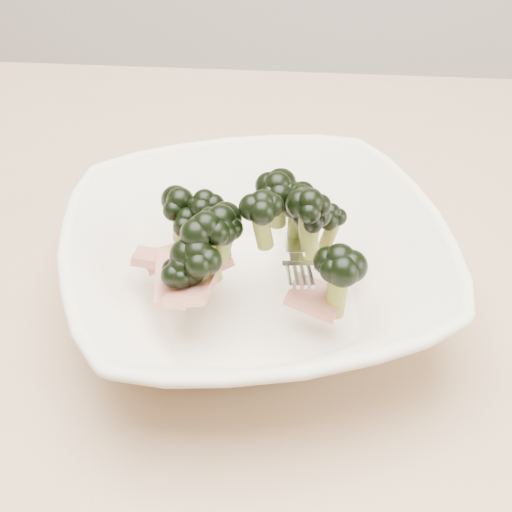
% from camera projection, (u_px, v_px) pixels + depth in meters
% --- Properties ---
extents(dining_table, '(1.20, 0.80, 0.75)m').
position_uv_depth(dining_table, '(190.00, 317.00, 0.75)').
color(dining_table, tan).
rests_on(dining_table, ground).
extents(broccoli_dish, '(0.39, 0.39, 0.13)m').
position_uv_depth(broccoli_dish, '(255.00, 263.00, 0.59)').
color(broccoli_dish, '#EFE4CA').
rests_on(broccoli_dish, dining_table).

